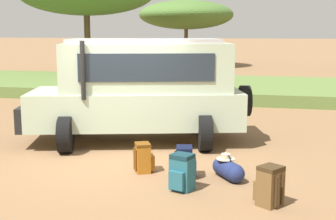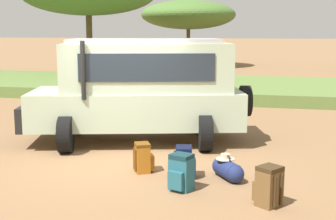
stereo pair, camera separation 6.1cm
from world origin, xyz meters
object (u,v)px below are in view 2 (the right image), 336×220
Objects in this scene: safari_vehicle at (141,88)px; backpack_cluster_center at (269,186)px; backpack_outermost at (181,173)px; duffel_bag_low_black_case at (228,169)px; acacia_tree_centre_back at (188,15)px; backpack_near_rear_wheel at (143,158)px; backpack_beside_front_wheel at (184,163)px.

backpack_cluster_center is at bearing -49.10° from safari_vehicle.
backpack_outermost is 0.81× the size of duffel_bag_low_black_case.
acacia_tree_centre_back reaches higher than backpack_cluster_center.
safari_vehicle is 0.73× the size of acacia_tree_centre_back.
backpack_cluster_center reaches higher than backpack_near_rear_wheel.
acacia_tree_centre_back reaches higher than backpack_outermost.
safari_vehicle is 9.58× the size of backpack_beside_front_wheel.
acacia_tree_centre_back is (-5.26, 27.17, 3.49)m from backpack_outermost.
duffel_bag_low_black_case is at bearing -45.60° from safari_vehicle.
safari_vehicle reaches higher than backpack_outermost.
safari_vehicle is 2.66m from backpack_near_rear_wheel.
backpack_cluster_center is 1.01× the size of backpack_outermost.
backpack_beside_front_wheel is 0.93× the size of backpack_outermost.
backpack_outermost is at bearing -83.10° from backpack_beside_front_wheel.
safari_vehicle is 9.88× the size of backpack_near_rear_wheel.
acacia_tree_centre_back is at bearing 101.05° from backpack_beside_front_wheel.
duffel_bag_low_black_case is 0.10× the size of acacia_tree_centre_back.
duffel_bag_low_black_case is at bearing -1.42° from backpack_near_rear_wheel.
duffel_bag_low_black_case is at bearing 8.96° from backpack_beside_front_wheel.
duffel_bag_low_black_case is (0.69, 0.80, -0.13)m from backpack_outermost.
acacia_tree_centre_back is (-6.69, 27.55, 3.48)m from backpack_cluster_center.
backpack_outermost is 0.08× the size of acacia_tree_centre_back.
backpack_beside_front_wheel is at bearing -171.04° from duffel_bag_low_black_case.
safari_vehicle reaches higher than backpack_cluster_center.
acacia_tree_centre_back is (-5.94, 26.38, 3.61)m from duffel_bag_low_black_case.
backpack_outermost is 1.06m from duffel_bag_low_black_case.
backpack_beside_front_wheel is 0.08× the size of acacia_tree_centre_back.
backpack_near_rear_wheel is at bearing 178.58° from duffel_bag_low_black_case.
backpack_near_rear_wheel is at bearing 168.99° from backpack_beside_front_wheel.
backpack_cluster_center is at bearing -14.70° from backpack_outermost.
duffel_bag_low_black_case is at bearing 49.34° from backpack_outermost.
backpack_cluster_center reaches higher than backpack_outermost.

